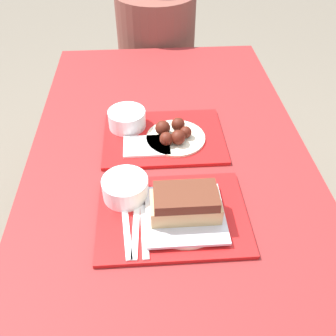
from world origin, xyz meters
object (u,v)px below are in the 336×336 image
brisket_sandwich_plate (185,208)px  wings_plate_far (174,134)px  bowl_coleslaw_near (125,187)px  person_seated_across (156,38)px  tray_near (172,215)px  tray_far (164,137)px  bowl_coleslaw_far (127,118)px

brisket_sandwich_plate → wings_plate_far: brisket_sandwich_plate is taller
bowl_coleslaw_near → person_seated_across: 1.18m
brisket_sandwich_plate → tray_near: bearing=155.9°
tray_far → wings_plate_far: 0.05m
tray_near → bowl_coleslaw_far: size_ratio=3.15×
person_seated_across → brisket_sandwich_plate: bearing=-89.1°
tray_far → bowl_coleslaw_far: bearing=151.9°
bowl_coleslaw_far → bowl_coleslaw_near: bearing=-90.0°
bowl_coleslaw_near → person_seated_across: bearing=83.5°
wings_plate_far → person_seated_across: person_seated_across is taller
wings_plate_far → brisket_sandwich_plate: bearing=-89.6°
tray_far → brisket_sandwich_plate: (0.03, -0.35, 0.04)m
tray_far → person_seated_across: (0.02, 0.91, -0.05)m
tray_far → brisket_sandwich_plate: bearing=-84.4°
bowl_coleslaw_near → bowl_coleslaw_far: (-0.00, 0.32, 0.00)m
tray_far → bowl_coleslaw_near: (-0.12, -0.26, 0.04)m
tray_far → bowl_coleslaw_far: bowl_coleslaw_far is taller
brisket_sandwich_plate → bowl_coleslaw_far: 0.44m
tray_near → tray_far: size_ratio=1.00×
tray_near → bowl_coleslaw_far: (-0.12, 0.40, 0.04)m
bowl_coleslaw_near → brisket_sandwich_plate: 0.18m
tray_far → person_seated_across: person_seated_across is taller
bowl_coleslaw_far → person_seated_across: bearing=81.0°
wings_plate_far → person_seated_across: 0.93m
tray_near → brisket_sandwich_plate: 0.06m
wings_plate_far → person_seated_across: bearing=91.0°
bowl_coleslaw_near → person_seated_across: person_seated_across is taller
person_seated_across → wings_plate_far: bearing=-89.0°
brisket_sandwich_plate → wings_plate_far: size_ratio=1.07×
bowl_coleslaw_far → wings_plate_far: 0.17m
bowl_coleslaw_near → wings_plate_far: (0.15, 0.24, -0.01)m
tray_far → bowl_coleslaw_far: size_ratio=3.15×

